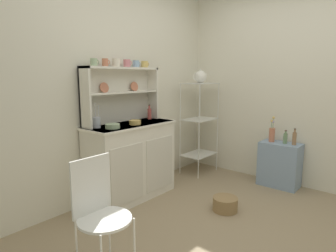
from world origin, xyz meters
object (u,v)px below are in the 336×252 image
at_px(hutch_cabinet, 131,160).
at_px(bowl_mixing_large, 113,126).
at_px(jam_bottle, 149,113).
at_px(porcelain_teapot, 200,77).
at_px(flower_vase, 272,133).
at_px(cup_sage_0, 94,62).
at_px(bakers_rack, 199,119).
at_px(oil_bottle, 285,138).
at_px(vinegar_bottle, 294,138).
at_px(side_shelf_blue, 279,165).
at_px(utensil_jar, 97,122).
at_px(wire_chair, 99,207).
at_px(floor_basket, 225,204).
at_px(hutch_shelf_unit, 120,90).

height_order(hutch_cabinet, bowl_mixing_large, bowl_mixing_large).
height_order(bowl_mixing_large, jam_bottle, jam_bottle).
distance_m(porcelain_teapot, flower_vase, 1.22).
relative_size(cup_sage_0, porcelain_teapot, 0.33).
relative_size(jam_bottle, porcelain_teapot, 0.69).
xyz_separation_m(bakers_rack, oil_bottle, (0.21, -1.13, -0.16)).
height_order(jam_bottle, porcelain_teapot, porcelain_teapot).
bearing_deg(vinegar_bottle, side_shelf_blue, 90.00).
bearing_deg(jam_bottle, hutch_cabinet, -167.58).
relative_size(bowl_mixing_large, utensil_jar, 0.59).
distance_m(jam_bottle, oil_bottle, 1.70).
distance_m(cup_sage_0, bowl_mixing_large, 0.67).
xyz_separation_m(jam_bottle, flower_vase, (1.06, -1.13, -0.27)).
xyz_separation_m(hutch_cabinet, porcelain_teapot, (1.24, -0.08, 0.93)).
distance_m(cup_sage_0, oil_bottle, 2.42).
bearing_deg(flower_vase, cup_sage_0, 147.27).
relative_size(hutch_cabinet, porcelain_teapot, 4.07).
bearing_deg(flower_vase, bowl_mixing_large, 151.17).
height_order(side_shelf_blue, wire_chair, wire_chair).
distance_m(bakers_rack, floor_basket, 1.43).
height_order(bakers_rack, vinegar_bottle, bakers_rack).
bearing_deg(hutch_cabinet, hutch_shelf_unit, 90.00).
height_order(cup_sage_0, vinegar_bottle, cup_sage_0).
height_order(wire_chair, flower_vase, flower_vase).
bearing_deg(utensil_jar, bakers_rack, -5.45).
relative_size(utensil_jar, flower_vase, 0.77).
relative_size(hutch_shelf_unit, bakers_rack, 0.77).
distance_m(flower_vase, oil_bottle, 0.17).
bearing_deg(floor_basket, hutch_shelf_unit, 109.11).
height_order(floor_basket, flower_vase, flower_vase).
xyz_separation_m(porcelain_teapot, vinegar_bottle, (0.21, -1.24, -0.73)).
distance_m(wire_chair, floor_basket, 1.52).
bearing_deg(porcelain_teapot, hutch_cabinet, 176.41).
xyz_separation_m(jam_bottle, vinegar_bottle, (1.06, -1.40, -0.29)).
distance_m(hutch_cabinet, jam_bottle, 0.63).
bearing_deg(flower_vase, jam_bottle, 133.20).
distance_m(hutch_cabinet, utensil_jar, 0.62).
xyz_separation_m(wire_chair, bowl_mixing_large, (0.74, 0.76, 0.37)).
xyz_separation_m(bowl_mixing_large, porcelain_teapot, (1.55, -0.00, 0.49)).
bearing_deg(hutch_cabinet, oil_bottle, -39.85).
distance_m(bakers_rack, porcelain_teapot, 0.59).
bearing_deg(bowl_mixing_large, floor_basket, -52.24).
bearing_deg(hutch_shelf_unit, bowl_mixing_large, -142.67).
relative_size(porcelain_teapot, vinegar_bottle, 1.29).
bearing_deg(hutch_cabinet, porcelain_teapot, -3.59).
xyz_separation_m(wire_chair, oil_bottle, (2.50, -0.38, 0.11)).
relative_size(bakers_rack, porcelain_teapot, 4.94).
xyz_separation_m(cup_sage_0, jam_bottle, (0.75, -0.04, -0.59)).
distance_m(utensil_jar, porcelain_teapot, 1.70).
relative_size(hutch_cabinet, side_shelf_blue, 1.90).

